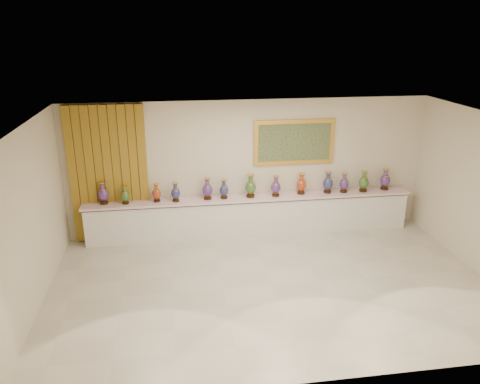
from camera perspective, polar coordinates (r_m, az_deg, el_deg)
The scene contains 17 objects.
ground at distance 8.72m, azimuth 3.86°, elevation -11.25°, with size 8.00×8.00×0.00m, color beige.
room at distance 10.19m, azimuth -12.15°, elevation 2.75°, with size 8.00×8.00×8.00m.
counter at distance 10.52m, azimuth 1.33°, elevation -2.92°, with size 7.28×0.48×0.90m.
vase_0 at distance 10.27m, azimuth -16.35°, elevation -0.24°, with size 0.23×0.23×0.49m.
vase_1 at distance 10.17m, azimuth -13.83°, elevation -0.45°, with size 0.23×0.23×0.40m.
vase_2 at distance 10.15m, azimuth -10.14°, elevation -0.18°, with size 0.20×0.20×0.41m.
vase_3 at distance 10.10m, azimuth -7.86°, elevation -0.12°, with size 0.25×0.25×0.42m.
vase_4 at distance 10.14m, azimuth -4.00°, elevation 0.28°, with size 0.27×0.27×0.48m.
vase_5 at distance 10.18m, azimuth -1.96°, elevation 0.24°, with size 0.26×0.26×0.43m.
vase_6 at distance 10.24m, azimuth 1.29°, elevation 0.61°, with size 0.32×0.32×0.52m.
vase_7 at distance 10.34m, azimuth 4.39°, elevation 0.60°, with size 0.28×0.28×0.47m.
vase_8 at distance 10.54m, azimuth 7.49°, elevation 0.89°, with size 0.27×0.27×0.48m.
vase_9 at distance 10.70m, azimuth 10.66°, elevation 1.04°, with size 0.26×0.26×0.49m.
vase_10 at distance 10.82m, azimuth 12.57°, elevation 1.01°, with size 0.26×0.26×0.45m.
vase_11 at distance 10.96m, azimuth 14.85°, elevation 1.16°, with size 0.29×0.29×0.49m.
vase_12 at distance 11.23m, azimuth 17.27°, elevation 1.38°, with size 0.30×0.30×0.50m.
label_card at distance 10.13m, azimuth -13.07°, elevation -1.53°, with size 0.10×0.06×0.00m, color white.
Camera 1 is at (-1.66, -7.30, 4.48)m, focal length 35.00 mm.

